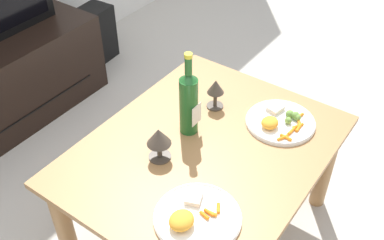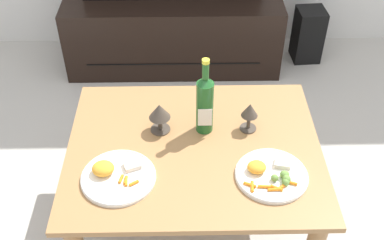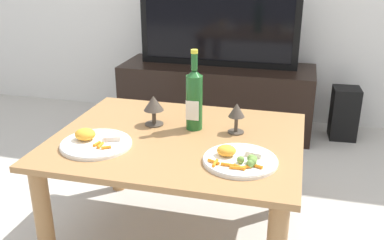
# 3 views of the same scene
# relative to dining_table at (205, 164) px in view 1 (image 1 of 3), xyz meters

# --- Properties ---
(ground_plane) EXTENTS (6.40, 6.40, 0.00)m
(ground_plane) POSITION_rel_dining_table_xyz_m (0.00, 0.00, -0.42)
(ground_plane) COLOR #B7B2A8
(dining_table) EXTENTS (1.04, 0.83, 0.51)m
(dining_table) POSITION_rel_dining_table_xyz_m (0.00, 0.00, 0.00)
(dining_table) COLOR #9E7042
(dining_table) RESTS_ON ground_plane
(floor_speaker) EXTENTS (0.19, 0.19, 0.37)m
(floor_speaker) POSITION_rel_dining_table_xyz_m (0.81, 1.41, -0.24)
(floor_speaker) COLOR black
(floor_speaker) RESTS_ON ground_plane
(wine_bottle) EXTENTS (0.07, 0.07, 0.35)m
(wine_bottle) POSITION_rel_dining_table_xyz_m (0.05, 0.11, 0.24)
(wine_bottle) COLOR #1E5923
(wine_bottle) RESTS_ON dining_table
(goblet_left) EXTENTS (0.09, 0.09, 0.14)m
(goblet_left) POSITION_rel_dining_table_xyz_m (-0.14, 0.11, 0.19)
(goblet_left) COLOR #473D33
(goblet_left) RESTS_ON dining_table
(goblet_right) EXTENTS (0.07, 0.07, 0.13)m
(goblet_right) POSITION_rel_dining_table_xyz_m (0.23, 0.11, 0.18)
(goblet_right) COLOR #473D33
(goblet_right) RESTS_ON dining_table
(dinner_plate_left) EXTENTS (0.29, 0.29, 0.06)m
(dinner_plate_left) POSITION_rel_dining_table_xyz_m (-0.30, -0.16, 0.11)
(dinner_plate_left) COLOR white
(dinner_plate_left) RESTS_ON dining_table
(dinner_plate_right) EXTENTS (0.28, 0.28, 0.05)m
(dinner_plate_right) POSITION_rel_dining_table_xyz_m (0.29, -0.17, 0.11)
(dinner_plate_right) COLOR white
(dinner_plate_right) RESTS_ON dining_table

